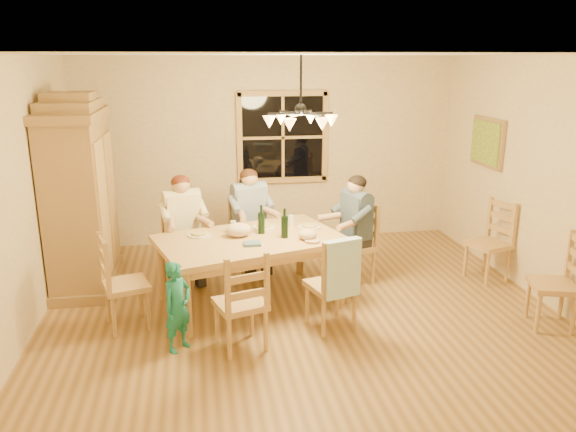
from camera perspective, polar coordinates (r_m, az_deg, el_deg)
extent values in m
plane|color=brown|center=(6.30, 1.18, -9.31)|extent=(5.50, 5.50, 0.00)
cube|color=white|center=(5.70, 1.34, 16.09)|extent=(5.50, 5.00, 0.02)
cube|color=#C9B58E|center=(8.28, -1.95, 6.61)|extent=(5.50, 0.02, 2.70)
cube|color=#C9B58E|center=(6.00, -25.53, 1.51)|extent=(0.02, 5.00, 2.70)
cube|color=#C9B58E|center=(6.90, 24.36, 3.35)|extent=(0.02, 5.00, 2.70)
cube|color=black|center=(8.26, -0.56, 8.00)|extent=(1.20, 0.03, 1.20)
cube|color=tan|center=(8.24, -0.53, 7.98)|extent=(1.30, 0.06, 1.30)
cube|color=olive|center=(7.85, 19.61, 7.06)|extent=(0.04, 0.78, 0.64)
cube|color=#1E6B2D|center=(7.84, 19.42, 7.06)|extent=(0.02, 0.68, 0.54)
cylinder|color=black|center=(5.71, 1.32, 13.43)|extent=(0.02, 0.02, 0.53)
sphere|color=black|center=(5.72, 1.30, 10.77)|extent=(0.12, 0.12, 0.12)
cylinder|color=black|center=(5.76, 2.89, 10.39)|extent=(0.34, 0.02, 0.02)
cone|color=#FFB259|center=(5.80, 4.45, 9.61)|extent=(0.13, 0.13, 0.12)
cylinder|color=black|center=(5.88, 1.83, 10.51)|extent=(0.19, 0.31, 0.02)
cone|color=#FFB259|center=(6.04, 2.32, 9.88)|extent=(0.13, 0.13, 0.12)
cylinder|color=black|center=(5.85, 0.26, 10.49)|extent=(0.19, 0.31, 0.02)
cone|color=#FFB259|center=(5.98, -0.73, 9.84)|extent=(0.13, 0.13, 0.12)
cylinder|color=black|center=(5.70, -0.31, 10.35)|extent=(0.34, 0.02, 0.02)
cone|color=#FFB259|center=(5.68, -1.92, 9.52)|extent=(0.13, 0.13, 0.12)
cylinder|color=black|center=(5.58, 0.74, 10.23)|extent=(0.19, 0.31, 0.02)
cone|color=#FFB259|center=(5.44, 0.16, 9.24)|extent=(0.13, 0.13, 0.12)
cylinder|color=black|center=(5.61, 2.38, 10.25)|extent=(0.19, 0.31, 0.02)
cone|color=#FFB259|center=(5.50, 3.50, 9.28)|extent=(0.13, 0.13, 0.12)
cube|color=olive|center=(7.05, -20.35, 1.08)|extent=(0.60, 1.30, 2.00)
cube|color=olive|center=(6.87, -21.19, 9.57)|extent=(0.66, 1.40, 0.10)
cube|color=olive|center=(6.87, -21.27, 10.40)|extent=(0.58, 1.00, 0.12)
cube|color=olive|center=(6.86, -21.36, 11.23)|extent=(0.52, 0.55, 0.10)
cube|color=tan|center=(6.68, -18.24, 0.50)|extent=(0.03, 0.55, 1.60)
cube|color=tan|center=(7.31, -17.51, 1.84)|extent=(0.03, 0.55, 1.60)
cube|color=olive|center=(7.33, -19.65, -6.05)|extent=(0.66, 1.40, 0.12)
cube|color=tan|center=(6.20, -3.86, -2.48)|extent=(2.23, 1.72, 0.06)
cube|color=tan|center=(6.23, -3.85, -3.18)|extent=(2.04, 1.54, 0.10)
cylinder|color=tan|center=(5.63, -10.22, -8.82)|extent=(0.09, 0.09, 0.70)
cylinder|color=tan|center=(6.29, 5.47, -5.93)|extent=(0.09, 0.09, 0.70)
cylinder|color=tan|center=(6.53, -12.72, -5.44)|extent=(0.09, 0.09, 0.70)
cylinder|color=tan|center=(7.11, 1.23, -3.27)|extent=(0.09, 0.09, 0.70)
cube|color=tan|center=(6.97, -10.50, -3.04)|extent=(0.54, 0.53, 0.06)
cube|color=tan|center=(6.89, -10.62, -0.92)|extent=(0.38, 0.16, 0.54)
cube|color=tan|center=(7.24, -3.85, -2.10)|extent=(0.54, 0.53, 0.06)
cube|color=tan|center=(7.16, -3.89, -0.04)|extent=(0.38, 0.16, 0.54)
cube|color=tan|center=(5.33, -4.86, -8.90)|extent=(0.54, 0.53, 0.06)
cube|color=tan|center=(5.22, -4.93, -6.20)|extent=(0.38, 0.16, 0.54)
cube|color=tan|center=(5.73, 4.39, -7.08)|extent=(0.54, 0.53, 0.06)
cube|color=tan|center=(5.63, 4.45, -4.54)|extent=(0.38, 0.16, 0.54)
cube|color=tan|center=(5.95, -16.13, -6.79)|extent=(0.53, 0.54, 0.06)
cube|color=tan|center=(5.85, -16.33, -4.34)|extent=(0.16, 0.38, 0.54)
cube|color=tan|center=(6.90, 6.73, -3.10)|extent=(0.53, 0.54, 0.06)
cube|color=tan|center=(6.81, 6.80, -0.95)|extent=(0.16, 0.38, 0.54)
cube|color=beige|center=(6.86, -10.67, 0.04)|extent=(0.45, 0.33, 0.52)
cube|color=#262328|center=(6.95, -10.54, -2.42)|extent=(0.49, 0.51, 0.14)
sphere|color=tan|center=(6.77, -10.83, 3.14)|extent=(0.21, 0.21, 0.21)
ellipsoid|color=#592614|center=(6.76, -10.84, 3.39)|extent=(0.22, 0.22, 0.17)
cube|color=#2F4583|center=(7.13, -3.91, 0.89)|extent=(0.45, 0.33, 0.52)
cube|color=#262328|center=(7.22, -3.86, -1.49)|extent=(0.49, 0.51, 0.14)
sphere|color=tan|center=(7.04, -3.97, 3.88)|extent=(0.21, 0.21, 0.21)
ellipsoid|color=#381E11|center=(7.04, -3.97, 4.11)|extent=(0.22, 0.22, 0.17)
cube|color=#3C4A61|center=(6.78, 6.83, 0.02)|extent=(0.33, 0.45, 0.52)
cube|color=#262328|center=(6.87, 6.75, -2.47)|extent=(0.51, 0.49, 0.14)
sphere|color=tan|center=(6.69, 6.94, 3.15)|extent=(0.21, 0.21, 0.21)
ellipsoid|color=black|center=(6.68, 6.95, 3.41)|extent=(0.22, 0.22, 0.17)
cube|color=#AFD8ED|center=(5.48, 5.46, -5.35)|extent=(0.39, 0.21, 0.58)
cylinder|color=black|center=(6.29, -2.73, -0.33)|extent=(0.08, 0.08, 0.33)
cylinder|color=black|center=(6.13, -0.35, -0.74)|extent=(0.08, 0.08, 0.33)
cylinder|color=white|center=(6.32, -8.99, -1.92)|extent=(0.26, 0.26, 0.02)
cylinder|color=white|center=(6.54, -2.45, -1.12)|extent=(0.26, 0.26, 0.02)
cylinder|color=white|center=(6.53, 2.18, -1.14)|extent=(0.26, 0.26, 0.02)
cylinder|color=silver|center=(6.36, -5.59, -1.12)|extent=(0.06, 0.06, 0.14)
cylinder|color=silver|center=(6.55, 0.33, -0.52)|extent=(0.06, 0.06, 0.14)
ellipsoid|color=tan|center=(6.11, 2.01, -1.88)|extent=(0.20, 0.20, 0.11)
cube|color=#486785|center=(5.94, -3.66, -2.84)|extent=(0.21, 0.19, 0.03)
ellipsoid|color=#CCAA94|center=(6.22, -5.06, -1.41)|extent=(0.28, 0.22, 0.15)
imported|color=#1B7D76|center=(5.39, -11.16, -9.02)|extent=(0.37, 0.38, 0.88)
cube|color=tan|center=(6.31, 25.32, -6.40)|extent=(0.53, 0.54, 0.06)
cube|color=tan|center=(6.22, 25.61, -4.09)|extent=(0.15, 0.38, 0.54)
cube|color=tan|center=(7.35, 19.65, -2.74)|extent=(0.54, 0.55, 0.06)
cube|color=tan|center=(7.27, 19.85, -0.72)|extent=(0.17, 0.38, 0.54)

